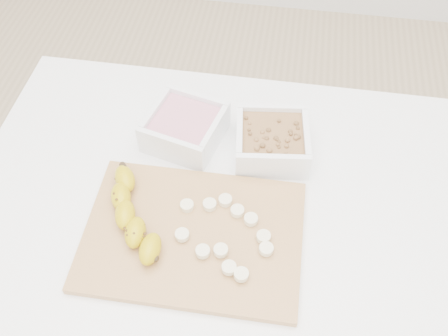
# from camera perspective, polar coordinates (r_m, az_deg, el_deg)

# --- Properties ---
(ground) EXTENTS (3.50, 3.50, 0.00)m
(ground) POSITION_cam_1_polar(r_m,az_deg,el_deg) (1.64, -0.17, -18.51)
(ground) COLOR #C6AD89
(ground) RESTS_ON ground
(table) EXTENTS (1.00, 0.70, 0.75)m
(table) POSITION_cam_1_polar(r_m,az_deg,el_deg) (1.04, -0.26, -6.55)
(table) COLOR white
(table) RESTS_ON ground
(bowl_yogurt) EXTENTS (0.17, 0.17, 0.07)m
(bowl_yogurt) POSITION_cam_1_polar(r_m,az_deg,el_deg) (1.03, -4.49, 4.72)
(bowl_yogurt) COLOR white
(bowl_yogurt) RESTS_ON table
(bowl_granola) EXTENTS (0.16, 0.16, 0.07)m
(bowl_granola) POSITION_cam_1_polar(r_m,az_deg,el_deg) (1.01, 5.49, 3.10)
(bowl_granola) COLOR white
(bowl_granola) RESTS_ON table
(cutting_board) EXTENTS (0.39, 0.28, 0.01)m
(cutting_board) POSITION_cam_1_polar(r_m,az_deg,el_deg) (0.91, -3.55, -7.66)
(cutting_board) COLOR tan
(cutting_board) RESTS_ON table
(banana) EXTENTS (0.13, 0.22, 0.04)m
(banana) POSITION_cam_1_polar(r_m,az_deg,el_deg) (0.92, -10.27, -5.37)
(banana) COLOR #BA9F08
(banana) RESTS_ON cutting_board
(banana_slices) EXTENTS (0.18, 0.17, 0.02)m
(banana_slices) POSITION_cam_1_polar(r_m,az_deg,el_deg) (0.89, 0.24, -7.43)
(banana_slices) COLOR beige
(banana_slices) RESTS_ON cutting_board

